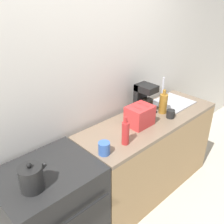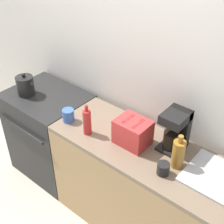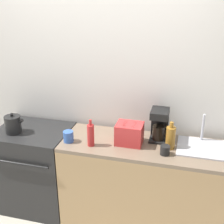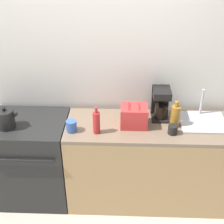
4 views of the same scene
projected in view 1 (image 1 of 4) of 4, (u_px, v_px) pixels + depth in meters
name	position (u px, v px, depth m)	size (l,w,h in m)	color
wall_back	(81.00, 90.00, 2.30)	(8.00, 0.05, 2.60)	silver
stove	(53.00, 214.00, 2.06)	(0.75, 0.65, 0.93)	black
counter_block	(148.00, 154.00, 2.80)	(1.67, 0.58, 0.93)	tan
kettle	(31.00, 178.00, 1.66)	(0.20, 0.16, 0.22)	black
toaster	(140.00, 116.00, 2.43)	(0.25, 0.20, 0.20)	red
coffee_maker	(144.00, 97.00, 2.66)	(0.17, 0.21, 0.31)	black
sink_tray	(172.00, 102.00, 2.92)	(0.44, 0.38, 0.28)	#B7B7BC
bottle_red	(126.00, 133.00, 2.13)	(0.06, 0.06, 0.26)	#B72828
bottle_amber	(163.00, 103.00, 2.66)	(0.09, 0.09, 0.26)	#9E6B23
cup_blue	(104.00, 148.00, 2.02)	(0.10, 0.10, 0.11)	#3860B2
cup_black	(171.00, 114.00, 2.59)	(0.09, 0.09, 0.09)	black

